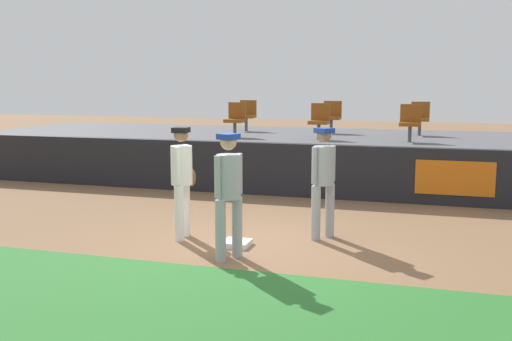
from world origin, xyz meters
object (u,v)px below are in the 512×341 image
at_px(seat_front_right, 410,121).
at_px(seat_front_left, 236,118).
at_px(first_base, 236,243).
at_px(seat_back_right, 420,117).
at_px(seat_front_center, 319,119).
at_px(player_coach_visitor, 229,187).
at_px(seat_back_left, 247,114).
at_px(seat_back_center, 332,115).
at_px(player_runner_visitor, 324,175).
at_px(player_fielder_home, 182,175).

distance_m(seat_front_right, seat_front_left, 4.13).
relative_size(first_base, seat_front_right, 0.48).
height_order(seat_back_right, seat_front_center, same).
bearing_deg(seat_front_center, player_coach_visitor, -90.53).
xyz_separation_m(player_coach_visitor, seat_front_right, (2.12, 6.15, 0.57)).
xyz_separation_m(first_base, player_coach_visitor, (0.12, -0.66, 0.97)).
height_order(seat_back_left, seat_front_center, same).
bearing_deg(seat_back_center, player_runner_visitor, -81.27).
height_order(player_coach_visitor, seat_back_left, seat_back_left).
xyz_separation_m(seat_back_center, seat_front_left, (-2.05, -1.80, -0.00)).
bearing_deg(seat_back_center, first_base, -91.21).
bearing_deg(seat_front_left, seat_back_right, 22.77).
bearing_deg(first_base, seat_back_right, 71.84).
bearing_deg(player_fielder_home, player_coach_visitor, 46.16).
relative_size(player_fielder_home, seat_front_left, 2.08).
xyz_separation_m(first_base, player_fielder_home, (-0.95, 0.18, 0.97)).
bearing_deg(seat_back_right, player_coach_visitor, -105.96).
bearing_deg(seat_back_left, player_runner_visitor, -62.75).
relative_size(player_runner_visitor, seat_front_right, 2.07).
bearing_deg(seat_back_center, player_fielder_home, -98.80).
bearing_deg(seat_front_right, seat_back_right, 84.96).
relative_size(player_coach_visitor, seat_front_right, 2.08).
relative_size(seat_back_left, seat_back_right, 1.00).
height_order(first_base, seat_back_center, seat_back_center).
distance_m(seat_back_right, seat_front_right, 1.81).
height_order(seat_back_right, seat_back_center, same).
bearing_deg(player_fielder_home, seat_front_right, 143.62).
height_order(seat_back_left, seat_front_left, same).
bearing_deg(first_base, player_runner_visitor, 35.27).
xyz_separation_m(seat_front_center, seat_front_left, (-2.07, 0.00, 0.00)).
height_order(seat_back_right, seat_front_right, same).
bearing_deg(player_coach_visitor, seat_front_right, -171.39).
relative_size(player_coach_visitor, seat_back_center, 2.08).
height_order(player_fielder_home, seat_front_left, seat_front_left).
bearing_deg(seat_front_right, seat_back_left, 157.86).
distance_m(player_runner_visitor, seat_back_left, 7.31).
height_order(first_base, seat_back_right, seat_back_right).
distance_m(player_runner_visitor, seat_front_center, 4.82).
bearing_deg(first_base, player_fielder_home, 168.95).
relative_size(player_coach_visitor, seat_back_right, 2.08).
bearing_deg(first_base, seat_front_left, 109.02).
bearing_deg(seat_front_left, seat_back_center, 41.31).
xyz_separation_m(player_fielder_home, player_runner_visitor, (2.10, 0.63, -0.00)).
relative_size(first_base, seat_back_center, 0.48).
relative_size(player_runner_visitor, seat_back_left, 2.07).
relative_size(first_base, player_runner_visitor, 0.23).
bearing_deg(seat_back_left, seat_front_center, -37.30).
xyz_separation_m(first_base, player_runner_visitor, (1.15, 0.81, 0.97)).
relative_size(first_base, seat_back_right, 0.48).
distance_m(player_fielder_home, seat_front_center, 5.46).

